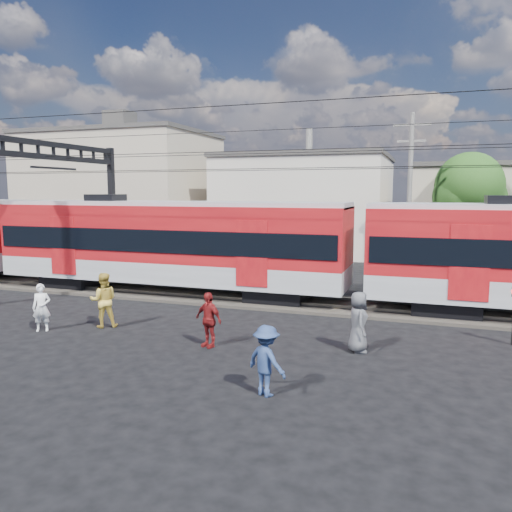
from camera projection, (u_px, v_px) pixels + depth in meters
name	position (u px, v px, depth m)	size (l,w,h in m)	color
ground	(156.00, 360.00, 13.75)	(120.00, 120.00, 0.00)	black
track_bed	(252.00, 299.00, 21.24)	(70.00, 3.40, 0.12)	#2D2823
rail_near	(246.00, 300.00, 20.52)	(70.00, 0.12, 0.12)	#59544C
rail_far	(258.00, 293.00, 21.93)	(70.00, 0.12, 0.12)	#59544C
commuter_train	(172.00, 241.00, 22.15)	(50.30, 3.08, 4.17)	black
catenary	(78.00, 180.00, 23.37)	(70.00, 9.30, 7.52)	black
building_west	(122.00, 190.00, 41.12)	(14.28, 10.20, 9.30)	tan
building_midwest	(308.00, 203.00, 39.24)	(12.24, 12.24, 7.30)	#BFB5A7
utility_pole_mid	(409.00, 193.00, 25.29)	(1.80, 0.24, 8.50)	slate
tree_near	(473.00, 190.00, 27.15)	(3.82, 3.64, 6.72)	#382619
pedestrian_a	(42.00, 307.00, 16.53)	(0.58, 0.38, 1.59)	white
pedestrian_b	(104.00, 300.00, 16.98)	(0.91, 0.71, 1.88)	gold
pedestrian_c	(266.00, 361.00, 11.29)	(1.06, 0.61, 1.64)	navy
pedestrian_d	(208.00, 320.00, 14.84)	(0.97, 0.40, 1.66)	maroon
pedestrian_e	(358.00, 322.00, 14.37)	(0.86, 0.56, 1.77)	#4B4C50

